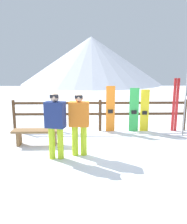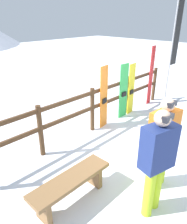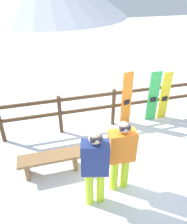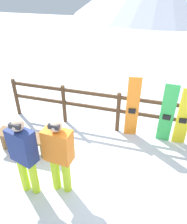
# 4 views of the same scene
# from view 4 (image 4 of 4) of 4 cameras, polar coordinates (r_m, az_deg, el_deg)

# --- Properties ---
(ground_plane) EXTENTS (40.00, 40.00, 0.00)m
(ground_plane) POSITION_cam_4_polar(r_m,az_deg,el_deg) (4.51, 1.71, -16.99)
(ground_plane) COLOR white
(fence) EXTENTS (5.89, 0.10, 1.07)m
(fence) POSITION_cam_4_polar(r_m,az_deg,el_deg) (5.37, 6.51, 0.83)
(fence) COLOR #4C331E
(fence) RESTS_ON ground
(bench) EXTENTS (1.32, 0.36, 0.44)m
(bench) POSITION_cam_4_polar(r_m,az_deg,el_deg) (5.13, -17.59, -6.68)
(bench) COLOR brown
(bench) RESTS_ON ground
(person_orange) EXTENTS (0.49, 0.30, 1.54)m
(person_orange) POSITION_cam_4_polar(r_m,az_deg,el_deg) (3.77, -9.07, -10.57)
(person_orange) COLOR #B7D826
(person_orange) RESTS_ON ground
(person_navy) EXTENTS (0.50, 0.35, 1.58)m
(person_navy) POSITION_cam_4_polar(r_m,az_deg,el_deg) (3.86, -17.76, -10.21)
(person_navy) COLOR #B7D826
(person_navy) RESTS_ON ground
(snowboard_orange) EXTENTS (0.30, 0.09, 1.54)m
(snowboard_orange) POSITION_cam_4_polar(r_m,az_deg,el_deg) (5.22, 10.14, 1.07)
(snowboard_orange) COLOR orange
(snowboard_orange) RESTS_ON ground
(snowboard_green) EXTENTS (0.32, 0.07, 1.47)m
(snowboard_green) POSITION_cam_4_polar(r_m,az_deg,el_deg) (5.24, 18.67, -0.56)
(snowboard_green) COLOR green
(snowboard_green) RESTS_ON ground
(snowboard_yellow) EXTENTS (0.29, 0.07, 1.42)m
(snowboard_yellow) POSITION_cam_4_polar(r_m,az_deg,el_deg) (5.29, 22.46, -1.38)
(snowboard_yellow) COLOR yellow
(snowboard_yellow) RESTS_ON ground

